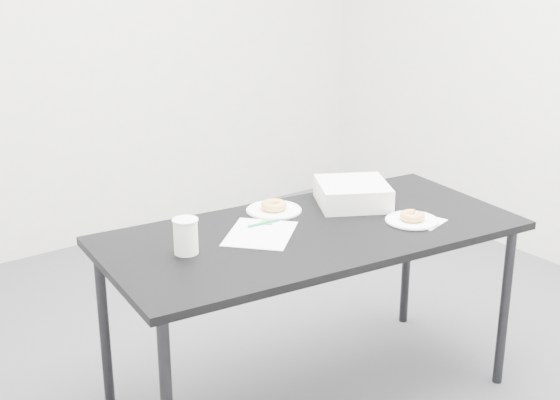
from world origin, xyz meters
TOP-DOWN VIEW (x-y plane):
  - floor at (0.00, 0.00)m, footprint 4.00×4.00m
  - wall_back at (0.00, 2.00)m, footprint 4.00×0.02m
  - table at (-0.06, -0.19)m, footprint 1.74×0.97m
  - scorecard at (-0.25, -0.11)m, footprint 0.39×0.39m
  - logo_patch at (-0.16, -0.03)m, footprint 0.07×0.07m
  - pen at (-0.18, -0.04)m, footprint 0.14×0.02m
  - napkin at (0.36, -0.39)m, footprint 0.19×0.19m
  - plate_near at (0.32, -0.37)m, footprint 0.22×0.22m
  - donut_near at (0.32, -0.37)m, footprint 0.11×0.11m
  - plate_far at (-0.05, 0.07)m, footprint 0.23×0.23m
  - donut_far at (-0.05, 0.07)m, footprint 0.12×0.12m
  - coffee_cup at (-0.58, -0.10)m, footprint 0.09×0.09m
  - cup_lid at (0.40, -0.09)m, footprint 0.09×0.09m
  - bakery_box at (0.27, -0.06)m, footprint 0.40×0.40m

SIDE VIEW (x-z plane):
  - floor at x=0.00m, z-range 0.00..0.00m
  - table at x=-0.06m, z-range 0.32..1.08m
  - scorecard at x=-0.25m, z-range 0.76..0.76m
  - napkin at x=0.36m, z-range 0.76..0.76m
  - plate_far at x=-0.05m, z-range 0.76..0.77m
  - logo_patch at x=-0.16m, z-range 0.76..0.76m
  - plate_near at x=0.32m, z-range 0.76..0.77m
  - cup_lid at x=0.40m, z-range 0.76..0.77m
  - pen at x=-0.18m, z-range 0.76..0.77m
  - donut_far at x=-0.05m, z-range 0.77..0.80m
  - donut_near at x=0.32m, z-range 0.77..0.80m
  - bakery_box at x=0.27m, z-range 0.76..0.86m
  - coffee_cup at x=-0.58m, z-range 0.76..0.89m
  - wall_back at x=0.00m, z-range 0.00..2.70m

